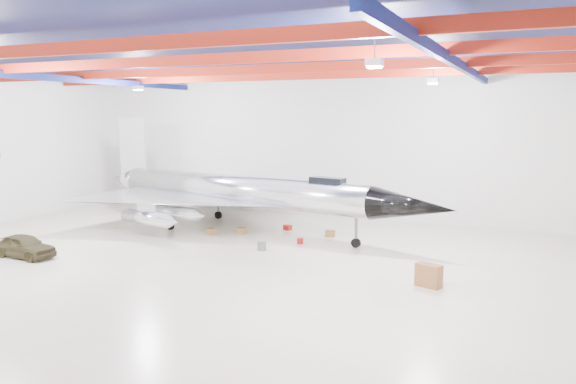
% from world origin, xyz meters
% --- Properties ---
extents(floor, '(40.00, 40.00, 0.00)m').
position_xyz_m(floor, '(0.00, 0.00, 0.00)').
color(floor, beige).
rests_on(floor, ground).
extents(wall_back, '(40.00, 0.00, 40.00)m').
position_xyz_m(wall_back, '(0.00, 15.00, 5.50)').
color(wall_back, silver).
rests_on(wall_back, floor).
extents(ceiling, '(40.00, 40.00, 0.00)m').
position_xyz_m(ceiling, '(0.00, 0.00, 11.00)').
color(ceiling, '#0A0F38').
rests_on(ceiling, wall_back).
extents(ceiling_structure, '(39.50, 29.50, 1.08)m').
position_xyz_m(ceiling_structure, '(0.00, 0.00, 10.32)').
color(ceiling_structure, maroon).
rests_on(ceiling_structure, ceiling).
extents(jet_aircraft, '(27.86, 18.48, 7.63)m').
position_xyz_m(jet_aircraft, '(-3.07, 7.42, 2.50)').
color(jet_aircraft, silver).
rests_on(jet_aircraft, floor).
extents(jeep, '(3.90, 1.73, 1.30)m').
position_xyz_m(jeep, '(-10.33, -3.84, 0.65)').
color(jeep, '#38321C').
rests_on(jeep, floor).
extents(desk, '(1.29, 0.94, 1.07)m').
position_xyz_m(desk, '(11.17, -0.16, 0.53)').
color(desk, brown).
rests_on(desk, floor).
extents(crate_ply, '(0.73, 0.67, 0.41)m').
position_xyz_m(crate_ply, '(-3.96, 5.43, 0.21)').
color(crate_ply, olive).
rests_on(crate_ply, floor).
extents(toolbox_red, '(0.60, 0.53, 0.35)m').
position_xyz_m(toolbox_red, '(0.02, 8.87, 0.17)').
color(toolbox_red, '#A11310').
rests_on(toolbox_red, floor).
extents(engine_drum, '(0.54, 0.54, 0.48)m').
position_xyz_m(engine_drum, '(1.00, 2.97, 0.24)').
color(engine_drum, '#59595B').
rests_on(engine_drum, floor).
extents(parts_bin, '(0.62, 0.52, 0.40)m').
position_xyz_m(parts_bin, '(3.40, 8.09, 0.20)').
color(parts_bin, olive).
rests_on(parts_bin, floor).
extents(tool_chest, '(0.48, 0.48, 0.35)m').
position_xyz_m(tool_chest, '(2.41, 5.41, 0.17)').
color(tool_chest, '#A11310').
rests_on(tool_chest, floor).
extents(oil_barrel, '(0.64, 0.53, 0.41)m').
position_xyz_m(oil_barrel, '(-2.27, 6.51, 0.21)').
color(oil_barrel, olive).
rests_on(oil_barrel, floor).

